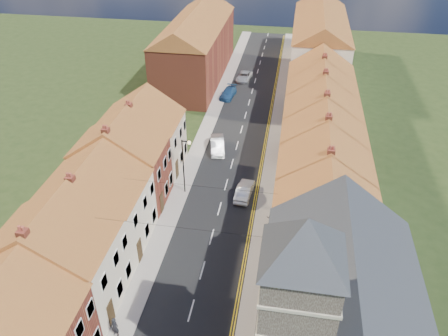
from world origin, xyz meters
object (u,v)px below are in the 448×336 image
Objects in this scene: lamppost at (184,163)px; car_distant at (244,76)px; car_far at (228,93)px; church at (333,305)px; car_mid_b at (244,191)px; pedestrian_right at (271,218)px; car_mid at (217,145)px; pedestrian_left at (115,327)px.

car_distant is at bearing 86.05° from lamppost.
car_far is (0.61, 23.34, -2.92)m from lamppost.
church reaches higher than car_distant.
pedestrian_right is at bearing 131.29° from car_mid_b.
church is 3.48× the size of car_mid.
lamppost is 1.41× the size of car_far.
church reaches higher than lamppost.
pedestrian_left reaches higher than car_mid_b.
lamppost reaches higher than car_mid_b.
car_mid_b is at bearing -69.69° from car_far.
pedestrian_right is (-4.36, 13.14, -4.99)m from church.
lamppost is 1.51× the size of car_mid_b.
car_mid reaches higher than car_distant.
pedestrian_left is at bearing -87.08° from car_distant.
car_mid_b is (6.73, 17.37, -0.30)m from pedestrian_left.
lamppost is at bearing 101.50° from pedestrian_left.
church reaches higher than pedestrian_left.
car_distant is at bearing 84.94° from car_far.
church is 21.38m from lamppost.
lamppost is at bearing -84.22° from car_far.
car_mid is 1.03× the size of car_far.
church reaches higher than car_far.
church is at bearing -51.70° from lamppost.
lamppost is 6.59m from car_mid_b.
car_distant is 47.04m from pedestrian_left.
pedestrian_right is at bearing 108.36° from church.
lamppost is 23.53m from car_far.
car_far is 2.78× the size of pedestrian_right.
car_mid is 2.86× the size of pedestrian_right.
pedestrian_left is at bearing -107.64° from car_mid.
car_mid is at bearing -57.56° from car_mid_b.
car_distant is (1.46, 6.66, -0.03)m from car_far.
car_mid_b is at bearing -74.66° from car_mid.
pedestrian_right reaches higher than car_mid_b.
lamppost is 9.86m from pedestrian_right.
car_mid is 14.80m from car_far.
car_far is at bearing -74.13° from pedestrian_right.
car_far is at bearing 82.13° from car_mid.
car_far is 1.07× the size of car_mid_b.
car_far is at bearing -71.91° from car_mid_b.
car_far is at bearing 88.50° from lamppost.
car_mid is 14.06m from pedestrian_right.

